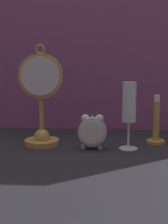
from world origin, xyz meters
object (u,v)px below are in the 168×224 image
Objects in this scene: champagne_flute at (129,107)px; brass_candlestick at (156,127)px; pocket_watch_on_stand at (41,104)px; alarm_clock_twin_bell at (92,130)px.

champagne_flute is 1.31× the size of brass_candlestick.
pocket_watch_on_stand is 0.37m from brass_candlestick.
pocket_watch_on_stand is 2.01× the size of brass_candlestick.
alarm_clock_twin_bell is at bearing -13.53° from pocket_watch_on_stand.
champagne_flute is at bearing 5.21° from alarm_clock_twin_bell.
pocket_watch_on_stand reaches higher than alarm_clock_twin_bell.
pocket_watch_on_stand is at bearing 173.87° from champagne_flute.
brass_candlestick is (0.20, 0.08, -0.01)m from alarm_clock_twin_bell.
brass_candlestick is at bearing 23.24° from alarm_clock_twin_bell.
pocket_watch_on_stand is at bearing -172.69° from brass_candlestick.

